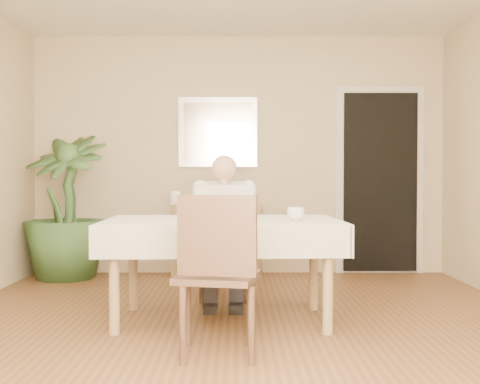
{
  "coord_description": "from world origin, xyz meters",
  "views": [
    {
      "loc": [
        -0.03,
        -4.13,
        1.07
      ],
      "look_at": [
        0.0,
        0.35,
        0.95
      ],
      "focal_mm": 45.0,
      "sensor_mm": 36.0,
      "label": 1
    }
  ],
  "objects_px": {
    "chair_far": "(225,238)",
    "chair_near": "(218,266)",
    "seated_man": "(224,221)",
    "sideboard": "(217,240)",
    "potted_palm": "(66,206)",
    "coffee_mug": "(296,214)",
    "dining_table": "(222,231)"
  },
  "relations": [
    {
      "from": "coffee_mug",
      "to": "sideboard",
      "type": "height_order",
      "value": "coffee_mug"
    },
    {
      "from": "seated_man",
      "to": "sideboard",
      "type": "xyz_separation_m",
      "value": [
        -0.1,
        1.45,
        -0.31
      ]
    },
    {
      "from": "chair_far",
      "to": "seated_man",
      "type": "distance_m",
      "value": 0.33
    },
    {
      "from": "coffee_mug",
      "to": "dining_table",
      "type": "bearing_deg",
      "value": 162.13
    },
    {
      "from": "potted_palm",
      "to": "chair_far",
      "type": "bearing_deg",
      "value": -30.19
    },
    {
      "from": "chair_far",
      "to": "coffee_mug",
      "type": "xyz_separation_m",
      "value": [
        0.52,
        -1.05,
        0.28
      ]
    },
    {
      "from": "sideboard",
      "to": "potted_palm",
      "type": "bearing_deg",
      "value": -169.13
    },
    {
      "from": "dining_table",
      "to": "chair_near",
      "type": "xyz_separation_m",
      "value": [
        -0.01,
        -0.92,
        -0.12
      ]
    },
    {
      "from": "chair_near",
      "to": "sideboard",
      "type": "relative_size",
      "value": 1.01
    },
    {
      "from": "dining_table",
      "to": "chair_far",
      "type": "distance_m",
      "value": 0.9
    },
    {
      "from": "chair_far",
      "to": "potted_palm",
      "type": "relative_size",
      "value": 0.62
    },
    {
      "from": "seated_man",
      "to": "sideboard",
      "type": "bearing_deg",
      "value": 94.01
    },
    {
      "from": "dining_table",
      "to": "seated_man",
      "type": "distance_m",
      "value": 0.59
    },
    {
      "from": "dining_table",
      "to": "potted_palm",
      "type": "bearing_deg",
      "value": 130.42
    },
    {
      "from": "chair_near",
      "to": "coffee_mug",
      "type": "bearing_deg",
      "value": 67.3
    },
    {
      "from": "sideboard",
      "to": "dining_table",
      "type": "bearing_deg",
      "value": -83.14
    },
    {
      "from": "sideboard",
      "to": "potted_palm",
      "type": "height_order",
      "value": "potted_palm"
    },
    {
      "from": "chair_far",
      "to": "chair_near",
      "type": "distance_m",
      "value": 1.81
    },
    {
      "from": "dining_table",
      "to": "coffee_mug",
      "type": "xyz_separation_m",
      "value": [
        0.52,
        -0.17,
        0.13
      ]
    },
    {
      "from": "seated_man",
      "to": "sideboard",
      "type": "height_order",
      "value": "seated_man"
    },
    {
      "from": "coffee_mug",
      "to": "potted_palm",
      "type": "distance_m",
      "value": 2.99
    },
    {
      "from": "dining_table",
      "to": "potted_palm",
      "type": "distance_m",
      "value": 2.5
    },
    {
      "from": "chair_near",
      "to": "seated_man",
      "type": "relative_size",
      "value": 0.77
    },
    {
      "from": "seated_man",
      "to": "potted_palm",
      "type": "bearing_deg",
      "value": 142.92
    },
    {
      "from": "dining_table",
      "to": "chair_near",
      "type": "relative_size",
      "value": 1.81
    },
    {
      "from": "seated_man",
      "to": "potted_palm",
      "type": "relative_size",
      "value": 0.83
    },
    {
      "from": "seated_man",
      "to": "coffee_mug",
      "type": "bearing_deg",
      "value": -55.53
    },
    {
      "from": "chair_near",
      "to": "sideboard",
      "type": "xyz_separation_m",
      "value": [
        -0.1,
        2.97,
        -0.16
      ]
    },
    {
      "from": "chair_far",
      "to": "potted_palm",
      "type": "xyz_separation_m",
      "value": [
        -1.67,
        0.97,
        0.23
      ]
    },
    {
      "from": "dining_table",
      "to": "coffee_mug",
      "type": "bearing_deg",
      "value": -19.46
    },
    {
      "from": "chair_near",
      "to": "coffee_mug",
      "type": "distance_m",
      "value": 0.96
    },
    {
      "from": "dining_table",
      "to": "potted_palm",
      "type": "xyz_separation_m",
      "value": [
        -1.67,
        1.86,
        0.08
      ]
    }
  ]
}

